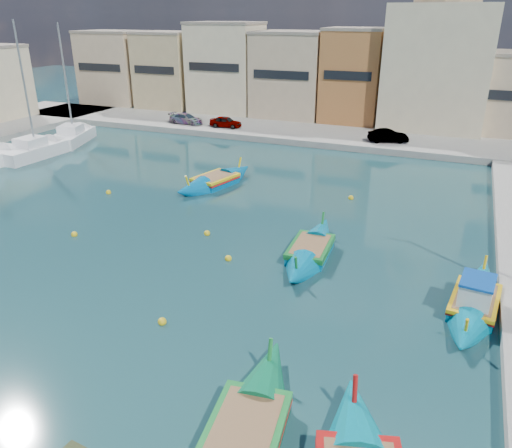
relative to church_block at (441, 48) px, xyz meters
The scene contains 13 objects.
ground 42.08m from the church_block, 104.04° to the right, with size 160.00×160.00×0.00m, color #13333A.
north_quay 15.16m from the church_block, 141.34° to the right, with size 80.00×8.00×0.60m, color gray.
north_townhouses 4.81m from the church_block, 169.17° to the right, with size 83.20×7.87×10.19m.
church_block is the anchor object (origin of this frame).
parked_cars 20.01m from the church_block, 149.40° to the right, with size 25.43×2.43×1.20m.
luzzu_turquoise_cabin 37.25m from the church_block, 82.10° to the right, with size 2.68×8.31×2.62m.
luzzu_cyan_mid 34.89m from the church_block, 95.09° to the right, with size 2.39×8.22×2.40m.
luzzu_green 29.60m from the church_block, 116.94° to the right, with size 4.01×8.32×2.54m.
luzzu_blue_south 47.32m from the church_block, 91.33° to the right, with size 3.32×9.38×2.65m.
yacht_north 37.57m from the church_block, 151.56° to the right, with size 5.24×9.20×11.83m.
yacht_midnorth 39.44m from the church_block, 143.30° to the right, with size 2.98×8.71×12.20m.
yacht_mid 42.99m from the church_block, 140.21° to the right, with size 2.71×9.72×12.22m.
mooring_buoys 36.09m from the church_block, 103.06° to the right, with size 24.80×18.03×0.36m.
Camera 1 is at (13.49, -16.50, 11.80)m, focal length 35.00 mm.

